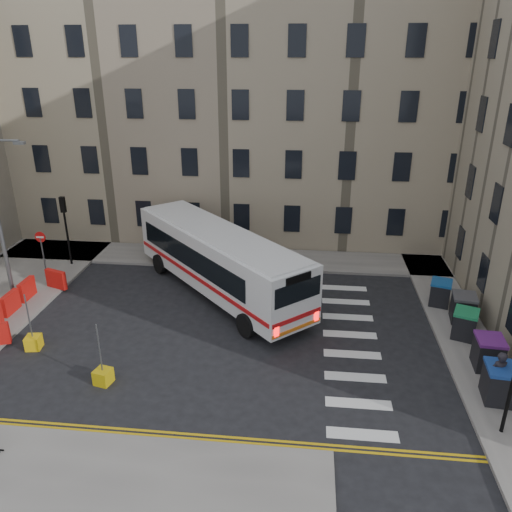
% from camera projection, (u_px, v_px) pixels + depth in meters
% --- Properties ---
extents(ground, '(120.00, 120.00, 0.00)m').
position_uv_depth(ground, '(261.00, 334.00, 22.60)').
color(ground, black).
rests_on(ground, ground).
extents(pavement_north, '(36.00, 3.20, 0.15)m').
position_uv_depth(pavement_north, '(179.00, 256.00, 31.07)').
color(pavement_north, slate).
rests_on(pavement_north, ground).
extents(pavement_east, '(2.40, 26.00, 0.15)m').
position_uv_depth(pavement_east, '(445.00, 302.00, 25.35)').
color(pavement_east, slate).
rests_on(pavement_east, ground).
extents(terrace_north, '(38.30, 10.80, 17.20)m').
position_uv_depth(terrace_north, '(182.00, 102.00, 34.25)').
color(terrace_north, gray).
rests_on(terrace_north, ground).
extents(traffic_light_nw, '(0.28, 0.22, 4.10)m').
position_uv_depth(traffic_light_nw, '(65.00, 220.00, 28.67)').
color(traffic_light_nw, black).
rests_on(traffic_light_nw, pavement_west).
extents(no_entry_north, '(0.60, 0.08, 3.00)m').
position_uv_depth(no_entry_north, '(42.00, 245.00, 27.19)').
color(no_entry_north, '#595B5E').
rests_on(no_entry_north, pavement_west).
extents(roadworks_barriers, '(1.66, 6.26, 1.00)m').
position_uv_depth(roadworks_barriers, '(18.00, 303.00, 23.99)').
color(roadworks_barriers, red).
rests_on(roadworks_barriers, pavement_west).
extents(bus, '(10.49, 11.08, 3.39)m').
position_uv_depth(bus, '(219.00, 258.00, 25.75)').
color(bus, silver).
rests_on(bus, ground).
extents(wheelie_bin_a, '(1.20, 1.35, 1.37)m').
position_uv_depth(wheelie_bin_a, '(500.00, 383.00, 17.93)').
color(wheelie_bin_a, black).
rests_on(wheelie_bin_a, pavement_east).
extents(wheelie_bin_b, '(1.13, 1.28, 1.33)m').
position_uv_depth(wheelie_bin_b, '(488.00, 353.00, 19.76)').
color(wheelie_bin_b, black).
rests_on(wheelie_bin_b, pavement_east).
extents(wheelie_bin_c, '(1.34, 1.42, 1.26)m').
position_uv_depth(wheelie_bin_c, '(465.00, 324.00, 21.92)').
color(wheelie_bin_c, black).
rests_on(wheelie_bin_c, pavement_east).
extents(wheelie_bin_d, '(1.20, 1.33, 1.33)m').
position_uv_depth(wheelie_bin_d, '(463.00, 308.00, 23.20)').
color(wheelie_bin_d, black).
rests_on(wheelie_bin_d, pavement_east).
extents(wheelie_bin_e, '(1.26, 1.35, 1.23)m').
position_uv_depth(wheelie_bin_e, '(440.00, 293.00, 24.77)').
color(wheelie_bin_e, black).
rests_on(wheelie_bin_e, pavement_east).
extents(pedestrian, '(0.78, 0.60, 1.90)m').
position_uv_depth(pedestrian, '(498.00, 375.00, 17.94)').
color(pedestrian, black).
rests_on(pedestrian, pavement_east).
extents(bollard_yellow, '(0.68, 0.68, 0.60)m').
position_uv_depth(bollard_yellow, '(34.00, 342.00, 21.42)').
color(bollard_yellow, yellow).
rests_on(bollard_yellow, ground).
extents(bollard_chevron, '(0.72, 0.72, 0.60)m').
position_uv_depth(bollard_chevron, '(103.00, 376.00, 19.18)').
color(bollard_chevron, '#BF9F0B').
rests_on(bollard_chevron, ground).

